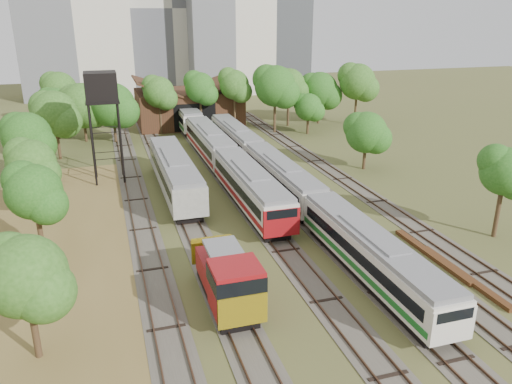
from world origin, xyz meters
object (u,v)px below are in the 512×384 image
object	(u,v)px
railcar_red_set	(227,162)
shunter_locomotive	(229,282)
railcar_green_set	(282,178)
water_tower	(101,90)

from	to	relation	value
railcar_red_set	shunter_locomotive	xyz separation A→B (m)	(-6.00, -24.39, -0.12)
railcar_green_set	shunter_locomotive	world-z (taller)	shunter_locomotive
railcar_green_set	shunter_locomotive	bearing A→B (deg)	-118.80
railcar_red_set	water_tower	distance (m)	14.82
railcar_red_set	shunter_locomotive	distance (m)	25.12
shunter_locomotive	water_tower	world-z (taller)	water_tower
railcar_red_set	railcar_green_set	xyz separation A→B (m)	(4.00, -6.20, -0.19)
shunter_locomotive	railcar_red_set	bearing A→B (deg)	76.18
shunter_locomotive	water_tower	bearing A→B (deg)	102.47
water_tower	railcar_green_set	bearing A→B (deg)	-30.83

